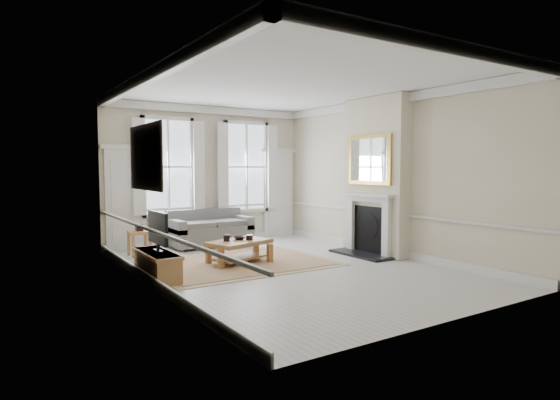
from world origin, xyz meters
TOP-DOWN VIEW (x-y plane):
  - floor at (0.00, 0.00)m, footprint 7.20×7.20m
  - ceiling at (0.00, 0.00)m, footprint 7.20×7.20m
  - back_wall at (0.00, 3.60)m, footprint 5.20×0.00m
  - left_wall at (-2.60, 0.00)m, footprint 0.00×7.20m
  - right_wall at (2.60, 0.00)m, footprint 0.00×7.20m
  - window_left at (-1.05, 3.55)m, footprint 1.26×0.20m
  - window_right at (1.05, 3.55)m, footprint 1.26×0.20m
  - door_left at (-2.05, 3.56)m, footprint 0.90×0.08m
  - door_right at (2.05, 3.56)m, footprint 0.90×0.08m
  - painting at (-2.56, 0.30)m, footprint 0.05×1.66m
  - chimney_breast at (2.43, 0.20)m, footprint 0.35×1.70m
  - hearth at (2.00, 0.20)m, footprint 0.55×1.50m
  - fireplace at (2.20, 0.20)m, footprint 0.21×1.45m
  - mirror at (2.21, 0.20)m, footprint 0.06×1.26m
  - sofa at (-0.21, 3.11)m, footprint 1.92×0.93m
  - side_table at (-1.99, 2.74)m, footprint 0.48×0.48m
  - rug at (-0.58, 0.86)m, footprint 3.50×2.60m
  - coffee_table at (-0.58, 0.86)m, footprint 1.38×1.04m
  - ceramic_pot_a at (-0.83, 0.91)m, footprint 0.13×0.13m
  - ceramic_pot_b at (-0.38, 0.81)m, footprint 0.14×0.14m
  - bowl at (-0.53, 0.96)m, footprint 0.32×0.32m
  - tv_stand at (-2.34, 0.49)m, footprint 0.42×1.30m
  - tv at (-2.32, 0.49)m, footprint 0.08×0.90m

SIDE VIEW (x-z plane):
  - floor at x=0.00m, z-range 0.00..0.00m
  - rug at x=-0.58m, z-range 0.00..0.02m
  - hearth at x=2.00m, z-range 0.00..0.05m
  - tv_stand at x=-2.34m, z-range 0.00..0.47m
  - sofa at x=-0.21m, z-range -0.07..0.80m
  - coffee_table at x=-0.58m, z-range 0.15..0.61m
  - side_table at x=-1.99m, z-range 0.16..0.70m
  - bowl at x=-0.53m, z-range 0.46..0.52m
  - ceramic_pot_b at x=-0.38m, z-range 0.46..0.56m
  - ceramic_pot_a at x=-0.83m, z-range 0.46..0.59m
  - fireplace at x=2.20m, z-range 0.07..1.40m
  - tv at x=-2.32m, z-range 0.52..1.20m
  - door_left at x=-2.05m, z-range 0.00..2.30m
  - door_right at x=2.05m, z-range 0.00..2.30m
  - back_wall at x=0.00m, z-range -0.90..4.30m
  - left_wall at x=-2.60m, z-range -1.90..5.30m
  - right_wall at x=2.60m, z-range -1.90..5.30m
  - chimney_breast at x=2.43m, z-range 0.01..3.39m
  - window_left at x=-1.05m, z-range 0.80..3.00m
  - window_right at x=1.05m, z-range 0.80..3.00m
  - painting at x=-2.56m, z-range 1.52..2.58m
  - mirror at x=2.21m, z-range 1.52..2.58m
  - ceiling at x=0.00m, z-range 3.40..3.40m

